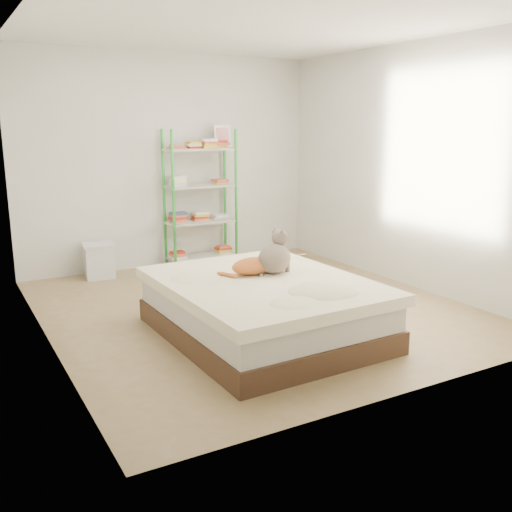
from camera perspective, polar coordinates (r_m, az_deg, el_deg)
room at (r=5.34m, az=-0.37°, el=8.22°), size 3.81×4.21×2.61m
bed at (r=4.80m, az=0.72°, el=-5.20°), size 1.58×1.96×0.49m
orange_cat at (r=4.88m, az=-0.30°, el=-0.77°), size 0.46×0.25×0.19m
grey_cat at (r=4.89m, az=1.87°, el=0.43°), size 0.40×0.36×0.38m
shelf_unit at (r=7.20m, az=-5.53°, el=5.97°), size 0.89×0.36×1.74m
cardboard_box at (r=6.28m, az=1.83°, el=-1.54°), size 0.53×0.52×0.39m
white_bin at (r=6.87m, az=-15.38°, el=-0.43°), size 0.39×0.35×0.41m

